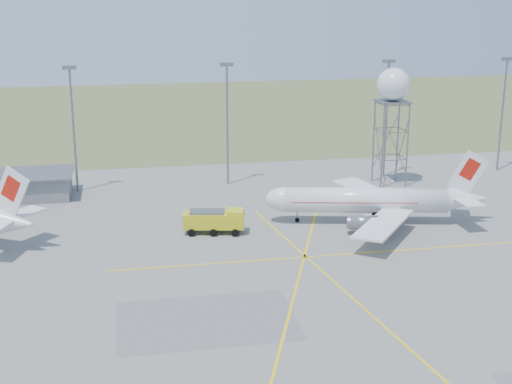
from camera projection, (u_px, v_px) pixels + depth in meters
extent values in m
plane|color=gray|center=(458.00, 377.00, 61.35)|extent=(400.00, 400.00, 0.00)
cube|color=#526035|center=(223.00, 111.00, 193.46)|extent=(400.00, 120.00, 0.03)
cube|color=gray|center=(12.00, 187.00, 113.11)|extent=(18.00, 9.00, 3.60)
cube|color=slate|center=(11.00, 175.00, 112.57)|extent=(19.00, 10.00, 0.30)
cylinder|color=slate|center=(74.00, 131.00, 114.53)|extent=(0.36, 0.36, 20.00)
cube|color=slate|center=(69.00, 68.00, 111.71)|extent=(2.20, 0.50, 0.60)
cylinder|color=slate|center=(227.00, 126.00, 119.05)|extent=(0.36, 0.36, 20.00)
cube|color=slate|center=(227.00, 64.00, 116.23)|extent=(2.20, 0.50, 0.60)
cylinder|color=slate|center=(386.00, 120.00, 124.12)|extent=(0.36, 0.36, 20.00)
cube|color=slate|center=(389.00, 61.00, 121.29)|extent=(2.20, 0.50, 0.60)
cylinder|color=slate|center=(502.00, 116.00, 128.10)|extent=(0.36, 0.36, 20.00)
cube|color=slate|center=(508.00, 59.00, 125.27)|extent=(2.20, 0.50, 0.60)
cylinder|color=white|center=(366.00, 200.00, 100.84)|extent=(23.12, 8.19, 3.52)
ellipsoid|color=white|center=(285.00, 199.00, 101.05)|extent=(6.24, 4.61, 3.52)
cube|color=black|center=(278.00, 196.00, 100.93)|extent=(1.71, 2.17, 0.86)
cone|color=white|center=(466.00, 199.00, 100.51)|extent=(5.90, 4.54, 3.52)
cube|color=white|center=(468.00, 173.00, 99.48)|extent=(5.57, 1.43, 6.62)
cube|color=#B1170B|center=(470.00, 169.00, 99.31)|extent=(3.03, 0.92, 3.40)
cube|color=white|center=(458.00, 190.00, 103.10)|extent=(3.76, 5.32, 0.16)
cube|color=white|center=(468.00, 201.00, 97.69)|extent=(3.76, 5.32, 0.16)
cube|color=white|center=(368.00, 191.00, 108.67)|extent=(7.52, 14.69, 0.32)
cube|color=white|center=(383.00, 224.00, 93.45)|extent=(11.99, 13.70, 0.32)
cylinder|color=slate|center=(355.00, 201.00, 106.22)|extent=(4.04, 2.75, 2.02)
cylinder|color=slate|center=(364.00, 223.00, 96.42)|extent=(4.04, 2.75, 2.02)
cube|color=#B1170B|center=(353.00, 199.00, 100.85)|extent=(17.96, 7.13, 0.11)
cylinder|color=black|center=(297.00, 219.00, 101.84)|extent=(0.73, 0.73, 0.79)
cube|color=black|center=(377.00, 220.00, 101.63)|extent=(1.96, 5.35, 0.79)
cylinder|color=slate|center=(377.00, 217.00, 101.52)|extent=(0.25, 0.25, 1.58)
cone|color=white|center=(14.00, 223.00, 89.80)|extent=(6.63, 5.94, 3.69)
cube|color=white|center=(11.00, 193.00, 88.73)|extent=(5.27, 3.17, 6.94)
cube|color=#B1170B|center=(11.00, 188.00, 88.50)|extent=(2.91, 1.85, 3.56)
cube|color=white|center=(25.00, 212.00, 92.50)|extent=(5.07, 5.87, 0.17)
cylinder|color=slate|center=(383.00, 147.00, 117.26)|extent=(0.26, 0.26, 14.15)
cylinder|color=slate|center=(407.00, 146.00, 118.04)|extent=(0.26, 0.26, 14.15)
cylinder|color=slate|center=(398.00, 140.00, 122.15)|extent=(0.26, 0.26, 14.15)
cylinder|color=slate|center=(374.00, 141.00, 121.36)|extent=(0.26, 0.26, 14.15)
cube|color=slate|center=(393.00, 101.00, 117.74)|extent=(4.95, 4.95, 0.27)
sphere|color=white|center=(393.00, 84.00, 116.96)|extent=(5.44, 5.44, 5.44)
cube|color=gold|center=(214.00, 220.00, 96.91)|extent=(8.65, 4.29, 2.02)
cube|color=gold|center=(235.00, 214.00, 96.67)|extent=(2.66, 2.95, 1.29)
cube|color=black|center=(240.00, 214.00, 96.65)|extent=(0.55, 2.37, 0.92)
cube|color=slate|center=(207.00, 212.00, 96.58)|extent=(4.94, 3.05, 0.37)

